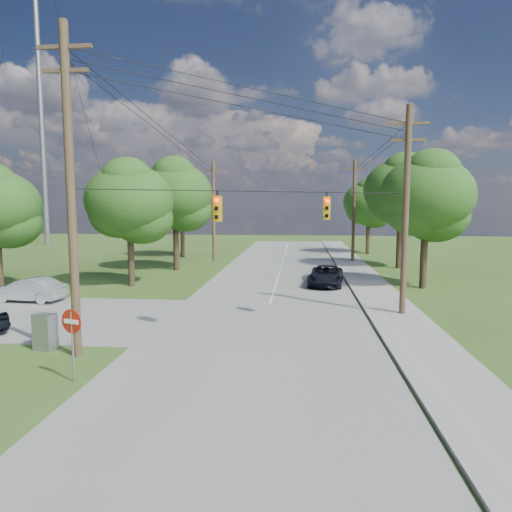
# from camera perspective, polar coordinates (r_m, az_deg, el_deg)

# --- Properties ---
(ground) EXTENTS (140.00, 140.00, 0.00)m
(ground) POSITION_cam_1_polar(r_m,az_deg,el_deg) (16.83, -7.49, -13.17)
(ground) COLOR #36541C
(ground) RESTS_ON ground
(main_road) EXTENTS (10.00, 100.00, 0.03)m
(main_road) POSITION_cam_1_polar(r_m,az_deg,el_deg) (21.27, 0.89, -8.89)
(main_road) COLOR gray
(main_road) RESTS_ON ground
(sidewalk_east) EXTENTS (2.60, 100.00, 0.12)m
(sidewalk_east) POSITION_cam_1_polar(r_m,az_deg,el_deg) (21.79, 18.95, -8.75)
(sidewalk_east) COLOR #A5A39A
(sidewalk_east) RESTS_ON ground
(pole_sw) EXTENTS (2.00, 0.32, 12.00)m
(pole_sw) POSITION_cam_1_polar(r_m,az_deg,el_deg) (17.86, -22.18, 7.87)
(pole_sw) COLOR brown
(pole_sw) RESTS_ON ground
(pole_ne) EXTENTS (2.00, 0.32, 10.50)m
(pole_ne) POSITION_cam_1_polar(r_m,az_deg,el_deg) (24.04, 18.22, 5.71)
(pole_ne) COLOR brown
(pole_ne) RESTS_ON ground
(pole_north_e) EXTENTS (2.00, 0.32, 10.00)m
(pole_north_e) POSITION_cam_1_polar(r_m,az_deg,el_deg) (45.76, 12.12, 5.63)
(pole_north_e) COLOR brown
(pole_north_e) RESTS_ON ground
(pole_north_w) EXTENTS (2.00, 0.32, 10.00)m
(pole_north_w) POSITION_cam_1_polar(r_m,az_deg,el_deg) (46.26, -5.33, 5.75)
(pole_north_w) COLOR brown
(pole_north_w) RESTS_ON ground
(power_lines) EXTENTS (13.93, 29.62, 4.93)m
(power_lines) POSITION_cam_1_polar(r_m,az_deg,el_deg) (27.31, 0.97, 13.82)
(power_lines) COLOR black
(power_lines) RESTS_ON ground
(traffic_signals) EXTENTS (4.91, 3.27, 1.05)m
(traffic_signals) POSITION_cam_1_polar(r_m,az_deg,el_deg) (19.91, 2.39, 6.03)
(traffic_signals) COLOR gold
(traffic_signals) RESTS_ON ground
(radio_mast) EXTENTS (0.70, 0.70, 45.00)m
(radio_mast) POSITION_cam_1_polar(r_m,az_deg,el_deg) (73.01, -25.45, 19.15)
(radio_mast) COLOR gray
(radio_mast) RESTS_ON ground
(tree_w_near) EXTENTS (6.00, 6.00, 8.40)m
(tree_w_near) POSITION_cam_1_polar(r_m,az_deg,el_deg) (32.59, -15.56, 6.69)
(tree_w_near) COLOR #463623
(tree_w_near) RESTS_ON ground
(tree_w_mid) EXTENTS (6.40, 6.40, 9.22)m
(tree_w_mid) POSITION_cam_1_polar(r_m,az_deg,el_deg) (39.90, -10.09, 7.67)
(tree_w_mid) COLOR #463623
(tree_w_mid) RESTS_ON ground
(tree_w_far) EXTENTS (6.00, 6.00, 8.73)m
(tree_w_far) POSITION_cam_1_polar(r_m,az_deg,el_deg) (50.07, -9.23, 7.02)
(tree_w_far) COLOR #463623
(tree_w_far) RESTS_ON ground
(tree_e_near) EXTENTS (6.20, 6.20, 8.81)m
(tree_e_near) POSITION_cam_1_polar(r_m,az_deg,el_deg) (32.56, 20.52, 7.10)
(tree_e_near) COLOR #463623
(tree_e_near) RESTS_ON ground
(tree_e_mid) EXTENTS (6.60, 6.60, 9.64)m
(tree_e_mid) POSITION_cam_1_polar(r_m,az_deg,el_deg) (42.41, 17.69, 7.83)
(tree_e_mid) COLOR #463623
(tree_e_mid) RESTS_ON ground
(tree_e_far) EXTENTS (5.80, 5.80, 8.32)m
(tree_e_far) POSITION_cam_1_polar(r_m,az_deg,el_deg) (54.03, 13.91, 6.52)
(tree_e_far) COLOR #463623
(tree_e_far) RESTS_ON ground
(car_cross_silver) EXTENTS (4.30, 1.82, 1.38)m
(car_cross_silver) POSITION_cam_1_polar(r_m,az_deg,el_deg) (29.69, -26.54, -3.79)
(car_cross_silver) COLOR #B3B7BB
(car_cross_silver) RESTS_ON cross_road
(car_main_north) EXTENTS (2.82, 5.14, 1.36)m
(car_main_north) POSITION_cam_1_polar(r_m,az_deg,el_deg) (32.29, 8.72, -2.43)
(car_main_north) COLOR black
(car_main_north) RESTS_ON main_road
(control_cabinet) EXTENTS (0.88, 0.71, 1.41)m
(control_cabinet) POSITION_cam_1_polar(r_m,az_deg,el_deg) (19.77, -24.86, -8.60)
(control_cabinet) COLOR gray
(control_cabinet) RESTS_ON ground
(do_not_enter_sign) EXTENTS (0.76, 0.26, 2.37)m
(do_not_enter_sign) POSITION_cam_1_polar(r_m,az_deg,el_deg) (15.67, -22.03, -8.47)
(do_not_enter_sign) COLOR gray
(do_not_enter_sign) RESTS_ON ground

